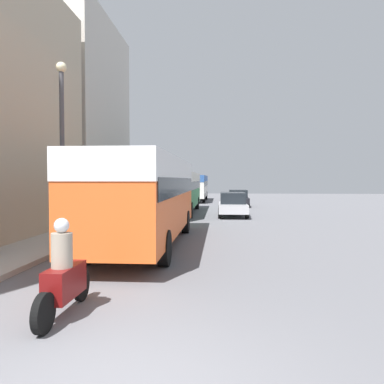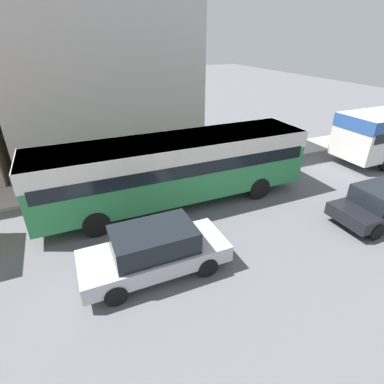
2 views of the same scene
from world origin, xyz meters
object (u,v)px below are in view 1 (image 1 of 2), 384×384
(bus_following, at_px, (178,187))
(car_crossing, at_px, (238,198))
(bus_third_in_line, at_px, (195,184))
(motorcycle_behind_lead, at_px, (64,277))
(bus_lead, at_px, (147,189))
(pedestrian_near_curb, at_px, (119,202))
(car_far_curb, at_px, (233,204))

(bus_following, distance_m, car_crossing, 8.33)
(bus_third_in_line, distance_m, motorcycle_behind_lead, 34.85)
(bus_lead, bearing_deg, bus_third_in_line, 90.30)
(bus_lead, distance_m, motorcycle_behind_lead, 7.20)
(bus_lead, height_order, bus_third_in_line, bus_lead)
(car_crossing, relative_size, pedestrian_near_curb, 2.42)
(motorcycle_behind_lead, height_order, car_crossing, motorcycle_behind_lead)
(bus_lead, relative_size, bus_third_in_line, 1.04)
(car_crossing, height_order, car_far_curb, car_far_curb)
(car_far_curb, bearing_deg, bus_third_in_line, -77.90)
(bus_third_in_line, bearing_deg, pedestrian_near_curb, -100.08)
(bus_lead, xyz_separation_m, motorcycle_behind_lead, (-0.07, -7.07, -1.35))
(bus_following, relative_size, motorcycle_behind_lead, 5.10)
(bus_third_in_line, xyz_separation_m, car_crossing, (4.39, -7.85, -1.08))
(car_crossing, distance_m, pedestrian_near_curb, 13.46)
(bus_lead, height_order, motorcycle_behind_lead, bus_lead)
(bus_lead, bearing_deg, pedestrian_near_curb, 111.43)
(motorcycle_behind_lead, bearing_deg, pedestrian_near_curb, 102.10)
(bus_third_in_line, bearing_deg, car_crossing, -60.77)
(car_crossing, bearing_deg, car_far_curb, 85.07)
(car_crossing, bearing_deg, bus_following, 56.37)
(car_far_curb, relative_size, pedestrian_near_curb, 2.68)
(bus_following, xyz_separation_m, bus_third_in_line, (0.18, 14.72, -0.03))
(car_crossing, bearing_deg, bus_lead, 77.97)
(bus_third_in_line, bearing_deg, bus_following, -90.71)
(car_crossing, relative_size, car_far_curb, 0.90)
(bus_lead, distance_m, bus_third_in_line, 27.77)
(car_crossing, bearing_deg, pedestrian_near_curb, 54.88)
(car_far_curb, xyz_separation_m, pedestrian_near_curb, (-6.96, -2.00, 0.21))
(pedestrian_near_curb, bearing_deg, car_crossing, 54.88)
(bus_third_in_line, distance_m, pedestrian_near_curb, 19.17)
(motorcycle_behind_lead, xyz_separation_m, car_far_curb, (3.54, 17.98, 0.11))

